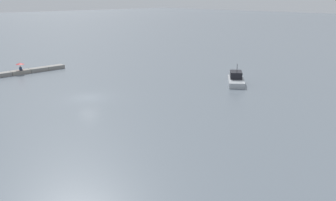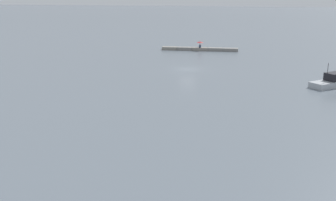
{
  "view_description": "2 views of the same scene",
  "coord_description": "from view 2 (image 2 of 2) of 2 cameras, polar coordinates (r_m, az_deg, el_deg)",
  "views": [
    {
      "loc": [
        24.8,
        40.55,
        12.86
      ],
      "look_at": [
        1.2,
        16.2,
        3.17
      ],
      "focal_mm": 39.63,
      "sensor_mm": 36.0,
      "label": 1
    },
    {
      "loc": [
        -7.71,
        64.2,
        12.42
      ],
      "look_at": [
        -0.91,
        24.05,
        1.3
      ],
      "focal_mm": 43.84,
      "sensor_mm": 36.0,
      "label": 2
    }
  ],
  "objects": [
    {
      "name": "seawall_pier",
      "position": [
        86.28,
        4.43,
        7.16
      ],
      "size": [
        15.83,
        1.49,
        0.64
      ],
      "color": "gray",
      "rests_on": "ground_plane"
    },
    {
      "name": "person_seated_blue_left",
      "position": [
        86.0,
        4.46,
        7.52
      ],
      "size": [
        0.41,
        0.61,
        0.73
      ],
      "rotation": [
        0.0,
        0.0,
        -0.04
      ],
      "color": "#1E2333",
      "rests_on": "seawall_pier"
    },
    {
      "name": "umbrella_open_red",
      "position": [
        86.0,
        4.48,
        8.1
      ],
      "size": [
        1.39,
        1.39,
        1.3
      ],
      "color": "black",
      "rests_on": "seawall_pier"
    },
    {
      "name": "ground_plane",
      "position": [
        65.85,
        2.73,
        4.38
      ],
      "size": [
        500.0,
        500.0,
        0.0
      ],
      "primitive_type": "plane",
      "color": "slate"
    }
  ]
}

